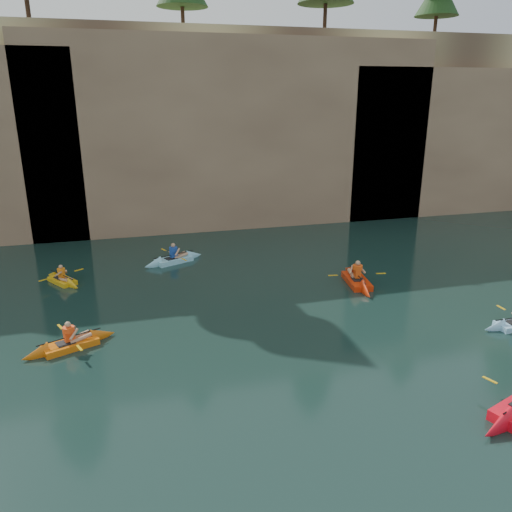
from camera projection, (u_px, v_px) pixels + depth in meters
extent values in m
plane|color=black|center=(398.00, 496.00, 10.33)|extent=(160.00, 160.00, 0.00)
cube|color=tan|center=(189.00, 121.00, 35.98)|extent=(70.00, 16.00, 12.00)
cube|color=#947659|center=(239.00, 132.00, 29.78)|extent=(24.00, 2.40, 11.40)
cube|color=black|center=(142.00, 207.00, 28.97)|extent=(3.50, 1.00, 3.20)
cube|color=black|center=(362.00, 185.00, 32.24)|extent=(5.00, 1.00, 4.50)
cone|color=red|center=(497.00, 428.00, 12.16)|extent=(1.25, 1.15, 0.86)
cube|color=gold|center=(490.00, 380.00, 13.63)|extent=(0.22, 0.42, 0.02)
cube|color=orange|center=(70.00, 344.00, 16.27)|extent=(2.45, 1.59, 0.26)
cone|color=orange|center=(103.00, 335.00, 16.92)|extent=(1.04, 0.97, 0.70)
cone|color=orange|center=(35.00, 355.00, 15.62)|extent=(1.04, 0.97, 0.70)
cube|color=black|center=(65.00, 343.00, 16.15)|extent=(0.68, 0.62, 0.04)
cube|color=#FF4C15|center=(69.00, 334.00, 16.15)|extent=(0.37, 0.31, 0.47)
sphere|color=tan|center=(68.00, 325.00, 16.05)|extent=(0.20, 0.20, 0.20)
cylinder|color=black|center=(69.00, 337.00, 16.18)|extent=(1.92, 0.84, 0.04)
cube|color=gold|center=(60.00, 327.00, 16.88)|extent=(0.24, 0.42, 0.02)
cube|color=gold|center=(80.00, 348.00, 15.48)|extent=(0.24, 0.42, 0.02)
cone|color=#93CEF6|center=(494.00, 328.00, 17.44)|extent=(0.76, 0.67, 0.66)
cube|color=gold|center=(501.00, 308.00, 18.43)|extent=(0.08, 0.42, 0.02)
cube|color=red|center=(357.00, 281.00, 21.74)|extent=(1.23, 2.85, 0.29)
cone|color=red|center=(348.00, 270.00, 22.97)|extent=(0.93, 1.08, 0.80)
cone|color=red|center=(366.00, 292.00, 20.51)|extent=(0.93, 1.08, 0.80)
cube|color=black|center=(358.00, 279.00, 21.56)|extent=(0.57, 0.62, 0.04)
cube|color=#E34E13|center=(357.00, 271.00, 21.61)|extent=(0.29, 0.39, 0.53)
sphere|color=tan|center=(358.00, 263.00, 21.49)|extent=(0.22, 0.22, 0.22)
cylinder|color=black|center=(357.00, 274.00, 21.65)|extent=(0.39, 2.33, 0.04)
cube|color=gold|center=(333.00, 275.00, 21.54)|extent=(0.43, 0.14, 0.02)
cube|color=gold|center=(381.00, 273.00, 21.77)|extent=(0.43, 0.14, 0.02)
cube|color=gold|center=(62.00, 280.00, 21.86)|extent=(1.64, 1.98, 0.23)
cone|color=gold|center=(73.00, 285.00, 21.29)|extent=(0.91, 0.92, 0.63)
cone|color=gold|center=(52.00, 275.00, 22.43)|extent=(0.91, 0.92, 0.63)
cube|color=black|center=(60.00, 278.00, 21.92)|extent=(0.63, 0.68, 0.04)
cube|color=orange|center=(61.00, 273.00, 21.76)|extent=(0.31, 0.34, 0.42)
sphere|color=tan|center=(61.00, 267.00, 21.66)|extent=(0.18, 0.18, 0.18)
cylinder|color=black|center=(62.00, 275.00, 21.78)|extent=(1.07, 1.55, 0.04)
cube|color=gold|center=(79.00, 270.00, 22.37)|extent=(0.39, 0.30, 0.02)
cube|color=gold|center=(44.00, 280.00, 21.18)|extent=(0.39, 0.30, 0.02)
cube|color=#8BD2E8|center=(174.00, 260.00, 24.47)|extent=(2.56, 1.69, 0.27)
cone|color=#8BD2E8|center=(194.00, 255.00, 25.16)|extent=(1.09, 1.02, 0.74)
cone|color=#8BD2E8|center=(153.00, 265.00, 23.78)|extent=(1.09, 1.02, 0.74)
cube|color=black|center=(171.00, 258.00, 24.35)|extent=(0.69, 0.64, 0.04)
cube|color=#1C429C|center=(173.00, 252.00, 24.35)|extent=(0.39, 0.33, 0.49)
sphere|color=tan|center=(173.00, 245.00, 24.24)|extent=(0.21, 0.21, 0.21)
cylinder|color=black|center=(174.00, 254.00, 24.39)|extent=(2.01, 0.91, 0.04)
cube|color=gold|center=(164.00, 250.00, 25.12)|extent=(0.24, 0.42, 0.02)
cube|color=gold|center=(184.00, 259.00, 23.66)|extent=(0.24, 0.42, 0.02)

